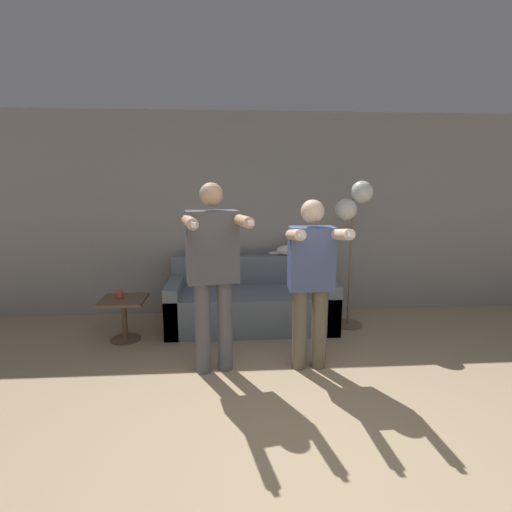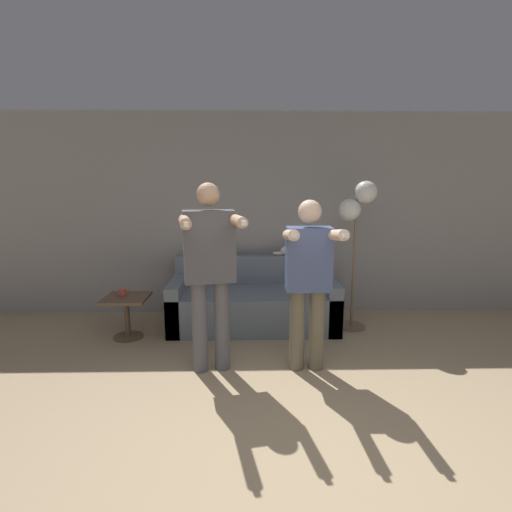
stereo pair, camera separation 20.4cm
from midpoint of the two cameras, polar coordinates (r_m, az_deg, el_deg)
ground_plane at (r=2.72m, az=10.15°, el=-29.40°), size 16.00×16.00×0.00m
wall_back at (r=5.25m, az=3.85°, el=5.86°), size 10.00×0.05×2.60m
couch at (r=4.88m, az=0.88°, el=-6.83°), size 1.97×0.88×0.81m
person_left at (r=3.56m, az=-4.99°, el=-1.31°), size 0.60×0.74×1.73m
person_right at (r=3.63m, az=9.13°, el=-2.71°), size 0.48×0.67×1.58m
cat at (r=5.10m, az=6.70°, el=0.90°), size 0.46×0.14×0.17m
floor_lamp at (r=4.77m, az=15.43°, el=6.08°), size 0.43×0.34×1.74m
side_table at (r=4.68m, az=-16.81°, el=-7.15°), size 0.47×0.47×0.48m
cup at (r=4.68m, az=-17.34°, el=-4.99°), size 0.08×0.08×0.08m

